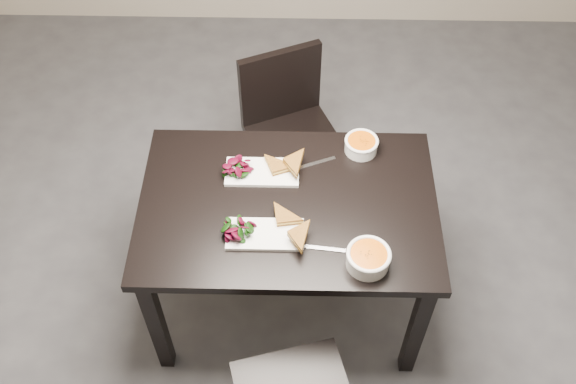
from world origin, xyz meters
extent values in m
plane|color=#47474C|center=(0.00, 0.00, 0.00)|extent=(5.00, 5.00, 0.00)
cube|color=black|center=(-0.37, 0.24, 0.73)|extent=(1.20, 0.80, 0.04)
cube|color=black|center=(-0.91, -0.10, 0.35)|extent=(0.06, 0.06, 0.71)
cube|color=black|center=(0.17, -0.10, 0.35)|extent=(0.06, 0.06, 0.71)
cube|color=black|center=(-0.91, 0.58, 0.35)|extent=(0.06, 0.06, 0.71)
cube|color=black|center=(0.17, 0.58, 0.35)|extent=(0.06, 0.06, 0.71)
cube|color=black|center=(-0.20, -0.23, 0.21)|extent=(0.05, 0.05, 0.41)
cube|color=black|center=(-0.35, 0.89, 0.43)|extent=(0.55, 0.55, 0.04)
cube|color=black|center=(-0.44, 0.65, 0.21)|extent=(0.05, 0.05, 0.41)
cube|color=black|center=(-0.11, 0.80, 0.21)|extent=(0.05, 0.05, 0.41)
cube|color=black|center=(-0.59, 0.98, 0.21)|extent=(0.05, 0.05, 0.41)
cube|color=black|center=(-0.26, 1.13, 0.21)|extent=(0.05, 0.05, 0.41)
cube|color=black|center=(-0.43, 1.07, 0.65)|extent=(0.40, 0.21, 0.40)
cube|color=white|center=(-0.45, 0.08, 0.76)|extent=(0.30, 0.15, 0.01)
cylinder|color=white|center=(-0.07, -0.04, 0.78)|extent=(0.16, 0.16, 0.06)
cylinder|color=orange|center=(-0.07, -0.04, 0.81)|extent=(0.14, 0.14, 0.02)
torus|color=white|center=(-0.07, -0.04, 0.82)|extent=(0.17, 0.17, 0.02)
cube|color=silver|center=(-0.24, 0.03, 0.75)|extent=(0.18, 0.04, 0.00)
cube|color=white|center=(-0.48, 0.40, 0.76)|extent=(0.30, 0.15, 0.02)
cylinder|color=white|center=(-0.06, 0.54, 0.78)|extent=(0.14, 0.14, 0.05)
cylinder|color=orange|center=(-0.06, 0.54, 0.80)|extent=(0.12, 0.12, 0.02)
torus|color=white|center=(-0.06, 0.54, 0.81)|extent=(0.14, 0.14, 0.01)
cube|color=silver|center=(-0.26, 0.46, 0.75)|extent=(0.17, 0.08, 0.00)
camera|label=1|loc=(-0.34, -1.36, 2.80)|focal=40.55mm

